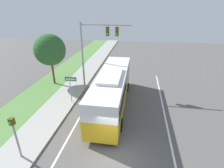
# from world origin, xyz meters

# --- Properties ---
(ground_plane) EXTENTS (80.00, 80.00, 0.00)m
(ground_plane) POSITION_xyz_m (0.00, 0.00, 0.00)
(ground_plane) COLOR #565451
(sidewalk) EXTENTS (2.80, 80.00, 0.12)m
(sidewalk) POSITION_xyz_m (-6.20, 0.00, 0.06)
(sidewalk) COLOR #9E9E99
(sidewalk) RESTS_ON ground_plane
(lane_divider_near) EXTENTS (0.14, 30.00, 0.01)m
(lane_divider_near) POSITION_xyz_m (-3.60, 0.00, 0.00)
(lane_divider_near) COLOR silver
(lane_divider_near) RESTS_ON ground_plane
(lane_divider_far) EXTENTS (0.14, 30.00, 0.01)m
(lane_divider_far) POSITION_xyz_m (3.60, 0.00, 0.00)
(lane_divider_far) COLOR silver
(lane_divider_far) RESTS_ON ground_plane
(bus) EXTENTS (2.60, 11.06, 3.47)m
(bus) POSITION_xyz_m (-1.16, 6.37, 1.90)
(bus) COLOR gold
(bus) RESTS_ON ground_plane
(signal_gantry) EXTENTS (5.38, 0.41, 7.19)m
(signal_gantry) POSITION_xyz_m (-3.55, 10.20, 5.04)
(signal_gantry) COLOR #939399
(signal_gantry) RESTS_ON ground_plane
(pedestrian_signal) EXTENTS (0.28, 0.34, 2.96)m
(pedestrian_signal) POSITION_xyz_m (-5.79, -0.70, 2.02)
(pedestrian_signal) COLOR #939399
(pedestrian_signal) RESTS_ON ground_plane
(street_sign) EXTENTS (1.10, 0.08, 2.78)m
(street_sign) POSITION_xyz_m (-5.08, 6.24, 1.89)
(street_sign) COLOR #939399
(street_sign) RESTS_ON ground_plane
(roadside_tree) EXTENTS (3.52, 3.52, 5.83)m
(roadside_tree) POSITION_xyz_m (-8.84, 10.29, 4.16)
(roadside_tree) COLOR brown
(roadside_tree) RESTS_ON grass_verge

